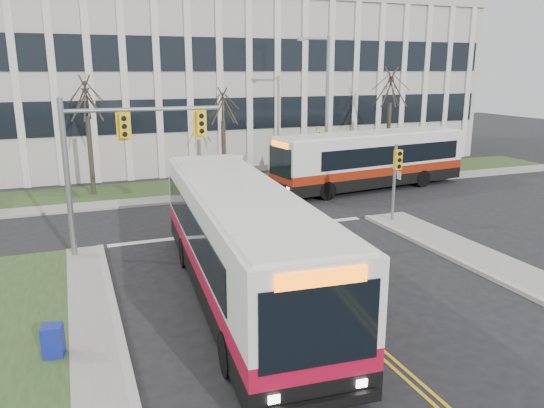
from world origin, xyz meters
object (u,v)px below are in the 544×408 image
Objects in this scene: directory_sign at (235,168)px; bus_cross at (370,161)px; bus_main at (240,245)px; newspaper_box_blue at (53,343)px; streetlight at (325,103)px.

directory_sign is 8.43m from bus_cross.
bus_main reaches higher than directory_sign.
bus_main is 14.17× the size of newspaper_box_blue.
bus_main is (-10.38, -14.96, -3.40)m from streetlight.
streetlight reaches higher than bus_cross.
bus_cross reaches higher than directory_sign.
streetlight is 4.64m from bus_cross.
streetlight is 23.70m from newspaper_box_blue.
newspaper_box_blue is at bearing -157.00° from bus_main.
newspaper_box_blue is (-15.98, -16.86, -4.72)m from streetlight.
directory_sign is 0.16× the size of bus_cross.
bus_main is at bearing 28.86° from newspaper_box_blue.
newspaper_box_blue is at bearing -133.47° from streetlight.
streetlight is 0.68× the size of bus_main.
streetlight is at bearing -13.23° from directory_sign.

